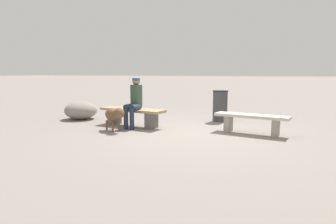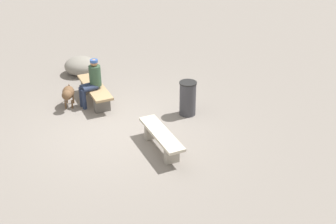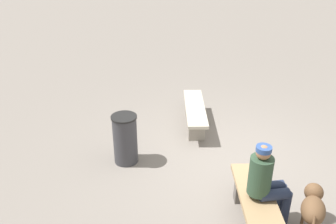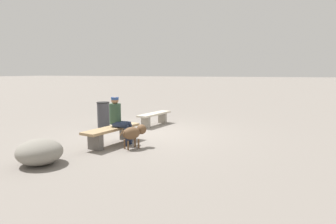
# 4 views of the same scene
# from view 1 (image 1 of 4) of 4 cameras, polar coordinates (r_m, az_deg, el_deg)

# --- Properties ---
(ground) EXTENTS (210.00, 210.00, 0.06)m
(ground) POSITION_cam_1_polar(r_m,az_deg,el_deg) (6.93, 3.99, -4.10)
(ground) COLOR gray
(bench_left) EXTENTS (1.68, 0.68, 0.44)m
(bench_left) POSITION_cam_1_polar(r_m,az_deg,el_deg) (6.89, 15.82, -1.52)
(bench_left) COLOR gray
(bench_left) RESTS_ON ground
(bench_right) EXTENTS (1.85, 0.79, 0.46)m
(bench_right) POSITION_cam_1_polar(r_m,az_deg,el_deg) (7.63, -6.94, -0.39)
(bench_right) COLOR #605B56
(bench_right) RESTS_ON ground
(seated_person) EXTENTS (0.33, 0.60, 1.25)m
(seated_person) POSITION_cam_1_polar(r_m,az_deg,el_deg) (7.42, -6.49, 2.45)
(seated_person) COLOR #2D4733
(seated_person) RESTS_ON ground
(dog) EXTENTS (0.68, 0.53, 0.58)m
(dog) POSITION_cam_1_polar(r_m,az_deg,el_deg) (7.06, -10.37, -0.47)
(dog) COLOR brown
(dog) RESTS_ON ground
(trash_bin) EXTENTS (0.43, 0.43, 0.88)m
(trash_bin) POSITION_cam_1_polar(r_m,az_deg,el_deg) (8.46, 10.05, 1.17)
(trash_bin) COLOR #38383D
(trash_bin) RESTS_ON ground
(boulder) EXTENTS (1.32, 1.32, 0.53)m
(boulder) POSITION_cam_1_polar(r_m,az_deg,el_deg) (9.12, -16.50, 0.31)
(boulder) COLOR gray
(boulder) RESTS_ON ground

